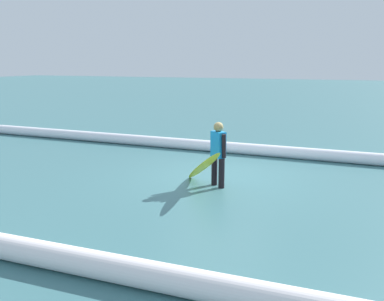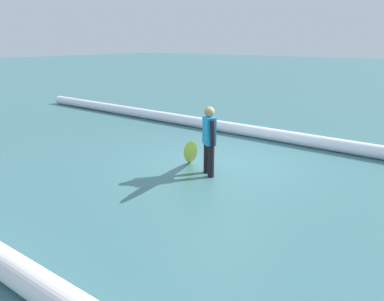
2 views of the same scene
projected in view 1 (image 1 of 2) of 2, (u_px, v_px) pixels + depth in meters
ground_plane at (219, 176)px, 10.44m from camera, size 120.30×120.30×0.00m
surfer at (218, 151)px, 9.43m from camera, size 0.44×0.39×1.49m
surfboard at (203, 167)px, 9.28m from camera, size 1.48×1.73×1.08m
wave_crest_foreground at (268, 151)px, 12.61m from camera, size 22.99×0.50×0.35m
wave_crest_midground at (259, 297)px, 4.76m from camera, size 22.42×0.86×0.37m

